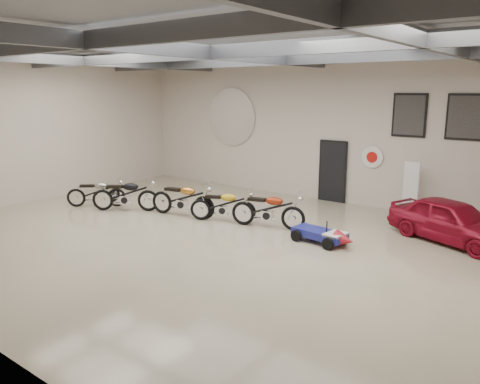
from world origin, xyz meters
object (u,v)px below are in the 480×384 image
Objects in this scene: motorcycle_black at (125,194)px; motorcycle_gold at (182,198)px; banner_stand at (411,189)px; vintage_car at (452,221)px; motorcycle_yellow at (223,204)px; motorcycle_red at (268,209)px; go_kart at (324,232)px; motorcycle_silver at (96,192)px.

motorcycle_gold is at bearing -15.29° from motorcycle_black.
banner_stand is 0.53× the size of vintage_car.
motorcycle_yellow is 0.92× the size of motorcycle_red.
motorcycle_gold reaches higher than motorcycle_red.
banner_stand is at bearing 63.15° from vintage_car.
motorcycle_black reaches higher than go_kart.
go_kart is at bearing -26.12° from motorcycle_black.
banner_stand is 0.80× the size of motorcycle_gold.
banner_stand is at bearing 84.15° from go_kart.
motorcycle_gold reaches higher than motorcycle_silver.
motorcycle_black is 2.06m from motorcycle_gold.
go_kart is at bearing -28.10° from motorcycle_yellow.
motorcycle_silver is 0.58× the size of vintage_car.
motorcycle_gold is at bearing 166.60° from motorcycle_yellow.
vintage_car is at bearing 6.64° from motorcycle_red.
motorcycle_silver is at bearing 157.09° from motorcycle_black.
vintage_car is at bearing 6.60° from motorcycle_gold.
banner_stand reaches higher than vintage_car.
motorcycle_red is at bearing 0.01° from motorcycle_gold.
motorcycle_yellow is at bearing -17.31° from motorcycle_black.
go_kart is (3.42, -0.10, -0.20)m from motorcycle_yellow.
motorcycle_red is at bearing -120.80° from banner_stand.
motorcycle_silver is at bearing 128.24° from vintage_car.
motorcycle_black is at bearing 129.06° from vintage_car.
motorcycle_silver is at bearing 178.40° from motorcycle_red.
motorcycle_red is 1.24× the size of go_kart.
motorcycle_gold is at bearing -170.40° from go_kart.
go_kart is (7.96, 1.08, -0.19)m from motorcycle_silver.
motorcycle_black and motorcycle_red have the same top height.
vintage_car reaches higher than motorcycle_silver.
motorcycle_silver is (-8.86, -5.04, -0.39)m from banner_stand.
vintage_car is (9.29, 2.97, 0.01)m from motorcycle_black.
motorcycle_yellow is 3.43m from go_kart.
vintage_car is (2.56, 2.11, 0.26)m from go_kart.
go_kart is (6.74, 0.86, -0.25)m from motorcycle_black.
motorcycle_gold is 0.66× the size of vintage_car.
motorcycle_gold is at bearing -24.98° from motorcycle_silver.
vintage_car is at bearing -15.67° from motorcycle_black.
banner_stand reaches higher than motorcycle_silver.
vintage_car reaches higher than motorcycle_red.
go_kart is at bearing -8.38° from motorcycle_gold.
motorcycle_yellow reaches higher than go_kart.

